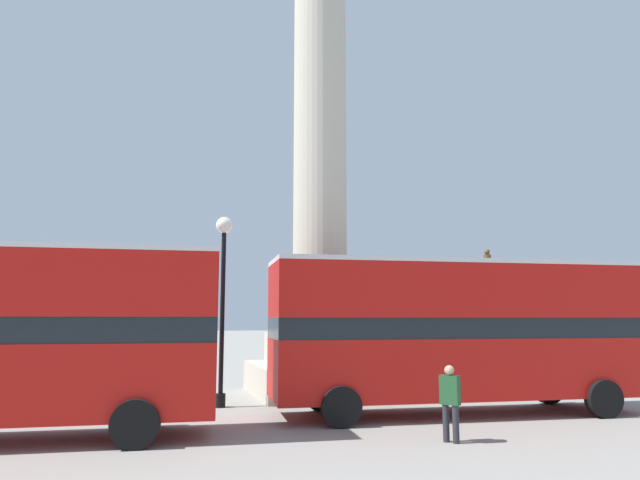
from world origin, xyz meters
The scene contains 6 objects.
ground_plane centered at (0.00, 0.00, 0.00)m, with size 200.00×200.00×0.00m, color gray.
monument_column centered at (0.00, 0.00, 7.10)m, with size 4.64×4.64×18.83m.
bus_b centered at (2.43, -5.16, 2.33)m, with size 10.50×3.64×4.21m.
equestrian_statue centered at (10.08, 4.83, 1.77)m, with size 3.07×2.27×6.01m.
street_lamp centered at (-3.71, -2.04, 3.71)m, with size 0.52×0.52×5.75m.
pedestrian_near_lamp centered at (0.44, -8.32, 0.89)m, with size 0.38×0.45×1.62m.
Camera 1 is at (-5.85, -19.60, 2.64)m, focal length 32.00 mm.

